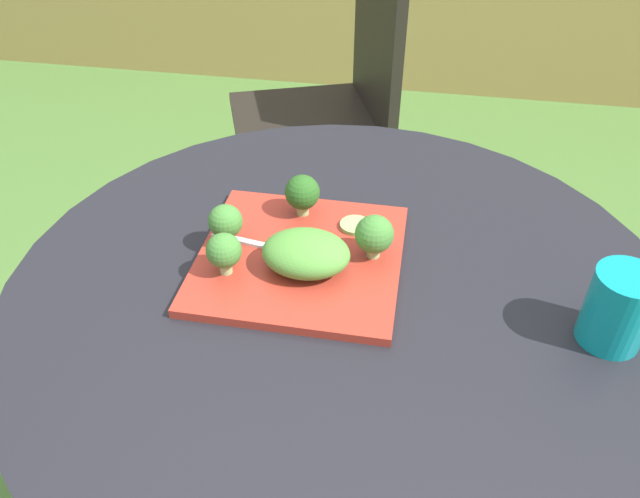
{
  "coord_description": "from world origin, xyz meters",
  "views": [
    {
      "loc": [
        0.09,
        -0.66,
        1.3
      ],
      "look_at": [
        -0.03,
        0.02,
        0.75
      ],
      "focal_mm": 34.82,
      "sensor_mm": 36.0,
      "label": 1
    }
  ],
  "objects_px": {
    "patio_chair": "(338,91)",
    "salad_plate": "(300,258)",
    "drinking_glass": "(617,312)",
    "fork": "(268,247)"
  },
  "relations": [
    {
      "from": "drinking_glass",
      "to": "fork",
      "type": "distance_m",
      "value": 0.48
    },
    {
      "from": "patio_chair",
      "to": "salad_plate",
      "type": "relative_size",
      "value": 3.04
    },
    {
      "from": "salad_plate",
      "to": "drinking_glass",
      "type": "xyz_separation_m",
      "value": [
        0.42,
        -0.08,
        0.04
      ]
    },
    {
      "from": "patio_chair",
      "to": "salad_plate",
      "type": "height_order",
      "value": "patio_chair"
    },
    {
      "from": "patio_chair",
      "to": "drinking_glass",
      "type": "distance_m",
      "value": 1.22
    },
    {
      "from": "drinking_glass",
      "to": "fork",
      "type": "height_order",
      "value": "drinking_glass"
    },
    {
      "from": "salad_plate",
      "to": "drinking_glass",
      "type": "relative_size",
      "value": 2.8
    },
    {
      "from": "patio_chair",
      "to": "drinking_glass",
      "type": "xyz_separation_m",
      "value": [
        0.52,
        -1.08,
        0.23
      ]
    },
    {
      "from": "patio_chair",
      "to": "fork",
      "type": "distance_m",
      "value": 1.01
    },
    {
      "from": "salad_plate",
      "to": "drinking_glass",
      "type": "height_order",
      "value": "drinking_glass"
    }
  ]
}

